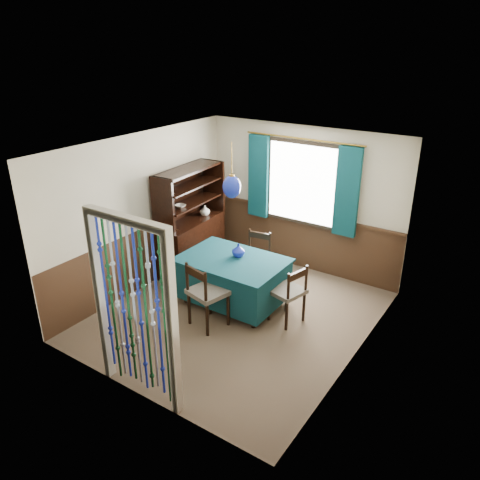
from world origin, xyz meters
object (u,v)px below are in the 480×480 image
Objects in this scene: dining_table at (232,278)px; bowl_shelf at (181,206)px; chair_far at (256,258)px; sideboard at (191,235)px; chair_left at (182,259)px; vase_sideboard at (205,210)px; vase_table at (238,251)px; pendant_lamp at (232,187)px; chair_right at (289,292)px; chair_near at (206,293)px.

bowl_shelf is (-1.23, 0.30, 0.83)m from dining_table.
sideboard is at bearing -1.54° from chair_far.
vase_sideboard is (-0.25, 0.94, 0.53)m from chair_left.
vase_table is at bearing 82.04° from chair_left.
pendant_lamp is at bearing -63.62° from dining_table.
pendant_lamp reaches higher than chair_far.
chair_far is at bearing 96.23° from vase_table.
chair_far is at bearing -9.38° from vase_sideboard.
sideboard is (-2.24, 0.57, 0.15)m from chair_right.
vase_sideboard is (-1.23, 0.93, 0.58)m from dining_table.
vase_sideboard is at bearing 178.94° from chair_left.
pendant_lamp is 3.90× the size of vase_sideboard.
chair_near is 4.85× the size of vase_sideboard.
sideboard is at bearing 90.25° from chair_right.
chair_far and chair_right have the same top height.
pendant_lamp reaches higher than vase_sideboard.
chair_far reaches higher than dining_table.
bowl_shelf is (-1.27, 1.00, 0.75)m from chair_near.
chair_near reaches higher than vase_table.
pendant_lamp reaches higher than dining_table.
sideboard reaches higher than vase_table.
pendant_lamp is 4.24× the size of bowl_shelf.
vase_table is 0.93× the size of vase_sideboard.
chair_near reaches higher than chair_far.
vase_sideboard is (-2.18, 0.90, 0.54)m from chair_right.
dining_table is at bearing -99.34° from vase_table.
pendant_lamp is at bearing 106.76° from chair_near.
chair_far is 1.00× the size of chair_right.
chair_far is at bearing 69.19° from chair_right.
chair_right is at bearing -6.17° from vase_table.
dining_table is 0.43m from vase_table.
vase_table is 1.01× the size of bowl_shelf.
sideboard is 9.81× the size of bowl_shelf.
sideboard reaches higher than chair_left.
sideboard reaches higher than chair_far.
sideboard is at bearing 154.92° from dining_table.
pendant_lamp reaches higher than chair_left.
pendant_lamp is 1.77m from vase_sideboard.
chair_left is 1.07m from vase_table.
chair_far is at bearing 20.26° from bowl_shelf.
vase_sideboard is at bearing 141.21° from chair_near.
chair_far is 0.49× the size of sideboard.
vase_sideboard reaches higher than vase_table.
vase_table is (0.02, 0.13, -1.03)m from pendant_lamp.
chair_right reaches higher than dining_table.
chair_far is 0.98× the size of chair_left.
chair_near is 1.24m from chair_left.
dining_table is 7.76× the size of vase_sideboard.
pendant_lamp is 1.40m from bowl_shelf.
chair_right is 4.76× the size of vase_table.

